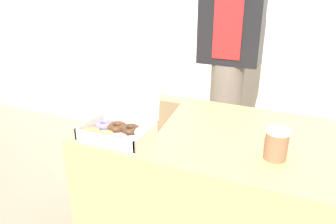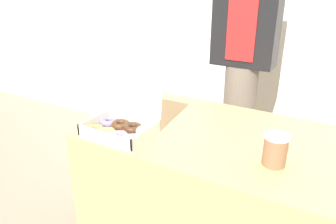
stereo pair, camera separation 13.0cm
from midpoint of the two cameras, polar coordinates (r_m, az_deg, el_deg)
The scene contains 4 objects.
table at distance 1.63m, azimuth 5.58°, elevation -14.88°, with size 1.13×0.69×0.72m.
donut_box at distance 1.41m, azimuth -11.04°, elevation -2.61°, with size 0.31×0.25×0.26m.
coffee_cup at distance 1.25m, azimuth 15.58°, elevation -5.45°, with size 0.09×0.09×0.12m.
person_customer at distance 1.99m, azimuth 8.72°, elevation 9.20°, with size 0.36×0.20×1.61m.
Camera 1 is at (0.31, -1.26, 1.35)m, focal length 35.00 mm.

